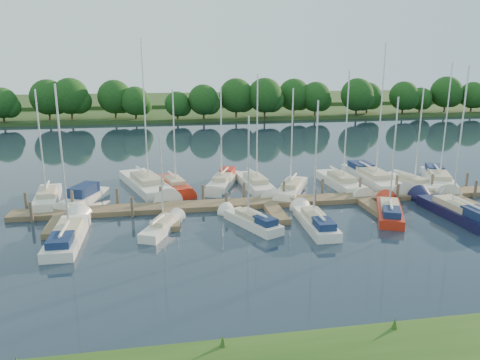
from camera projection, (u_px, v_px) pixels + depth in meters
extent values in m
plane|color=#1B2736|center=(295.00, 241.00, 30.90)|extent=(260.00, 260.00, 0.00)
cube|color=brown|center=(267.00, 202.00, 38.48)|extent=(40.00, 2.00, 0.40)
cube|color=brown|center=(56.00, 226.00, 32.95)|extent=(1.20, 4.00, 0.40)
cube|color=brown|center=(171.00, 220.00, 34.28)|extent=(1.20, 4.00, 0.40)
cube|color=brown|center=(276.00, 214.00, 35.62)|extent=(1.20, 4.00, 0.40)
cube|color=brown|center=(375.00, 208.00, 36.95)|extent=(1.20, 4.00, 0.40)
cube|color=brown|center=(466.00, 203.00, 38.28)|extent=(1.20, 4.00, 0.40)
cylinder|color=#473D33|center=(26.00, 205.00, 36.45)|extent=(0.24, 0.24, 2.00)
cylinder|color=#473D33|center=(73.00, 203.00, 37.02)|extent=(0.24, 0.24, 2.00)
cylinder|color=#473D33|center=(117.00, 200.00, 37.60)|extent=(0.24, 0.24, 2.00)
cylinder|color=#473D33|center=(161.00, 198.00, 38.18)|extent=(0.24, 0.24, 2.00)
cylinder|color=#473D33|center=(203.00, 196.00, 38.75)|extent=(0.24, 0.24, 2.00)
cylinder|color=#473D33|center=(244.00, 194.00, 39.33)|extent=(0.24, 0.24, 2.00)
cylinder|color=#473D33|center=(284.00, 192.00, 39.90)|extent=(0.24, 0.24, 2.00)
cylinder|color=#473D33|center=(322.00, 190.00, 40.48)|extent=(0.24, 0.24, 2.00)
cylinder|color=#473D33|center=(360.00, 189.00, 41.05)|extent=(0.24, 0.24, 2.00)
cylinder|color=#473D33|center=(396.00, 187.00, 41.63)|extent=(0.24, 0.24, 2.00)
cylinder|color=#473D33|center=(432.00, 185.00, 42.21)|extent=(0.24, 0.24, 2.00)
cylinder|color=#473D33|center=(466.00, 183.00, 42.78)|extent=(0.24, 0.24, 2.00)
cylinder|color=#473D33|center=(32.00, 215.00, 34.14)|extent=(0.24, 0.24, 2.00)
cylinder|color=#473D33|center=(132.00, 210.00, 35.34)|extent=(0.24, 0.24, 2.00)
cylinder|color=#473D33|center=(226.00, 205.00, 36.54)|extent=(0.24, 0.24, 2.00)
cylinder|color=#473D33|center=(315.00, 200.00, 37.74)|extent=(0.24, 0.24, 2.00)
cylinder|color=#473D33|center=(397.00, 196.00, 38.94)|extent=(0.24, 0.24, 2.00)
cylinder|color=#473D33|center=(475.00, 191.00, 40.14)|extent=(0.24, 0.24, 2.00)
cube|color=#223C17|center=(198.00, 112.00, 102.31)|extent=(180.00, 30.00, 0.60)
cube|color=#334E22|center=(190.00, 100.00, 126.04)|extent=(220.00, 40.00, 1.40)
cylinder|color=#38281C|center=(6.00, 118.00, 83.77)|extent=(0.36, 0.36, 2.47)
sphere|color=#12390F|center=(4.00, 101.00, 83.01)|extent=(5.76, 5.76, 5.76)
sphere|color=#12390F|center=(13.00, 106.00, 83.62)|extent=(4.11, 4.11, 4.11)
cylinder|color=#38281C|center=(44.00, 117.00, 84.97)|extent=(0.36, 0.36, 2.68)
sphere|color=#12390F|center=(42.00, 99.00, 84.14)|extent=(6.26, 6.26, 6.26)
sphere|color=#12390F|center=(51.00, 104.00, 84.78)|extent=(4.47, 4.47, 4.47)
cylinder|color=#38281C|center=(79.00, 117.00, 87.10)|extent=(0.36, 0.36, 2.11)
sphere|color=#12390F|center=(78.00, 103.00, 86.45)|extent=(4.93, 4.93, 4.93)
sphere|color=#12390F|center=(84.00, 107.00, 86.99)|extent=(3.52, 3.52, 3.52)
cylinder|color=#38281C|center=(109.00, 116.00, 86.34)|extent=(0.36, 0.36, 2.70)
sphere|color=#12390F|center=(108.00, 98.00, 85.50)|extent=(6.31, 6.31, 6.31)
sphere|color=#12390F|center=(116.00, 103.00, 86.15)|extent=(4.51, 4.51, 4.51)
cylinder|color=#38281C|center=(148.00, 116.00, 89.46)|extent=(0.36, 0.36, 2.01)
sphere|color=#12390F|center=(147.00, 103.00, 88.84)|extent=(4.70, 4.70, 4.70)
sphere|color=#12390F|center=(153.00, 106.00, 89.36)|extent=(3.35, 3.35, 3.35)
cylinder|color=#38281C|center=(178.00, 113.00, 90.67)|extent=(0.36, 0.36, 2.80)
sphere|color=#12390F|center=(177.00, 95.00, 89.81)|extent=(6.53, 6.53, 6.53)
sphere|color=#12390F|center=(185.00, 100.00, 90.46)|extent=(4.66, 4.66, 4.66)
cylinder|color=#38281C|center=(209.00, 115.00, 91.13)|extent=(0.36, 0.36, 2.05)
sphere|color=#12390F|center=(209.00, 102.00, 90.49)|extent=(4.78, 4.78, 4.78)
sphere|color=#12390F|center=(214.00, 105.00, 91.03)|extent=(3.42, 3.42, 3.42)
cylinder|color=#38281C|center=(235.00, 113.00, 90.14)|extent=(0.36, 0.36, 2.75)
sphere|color=#12390F|center=(235.00, 96.00, 89.29)|extent=(6.41, 6.41, 6.41)
sphere|color=#12390F|center=(242.00, 100.00, 89.94)|extent=(4.58, 4.58, 4.58)
cylinder|color=#38281C|center=(261.00, 115.00, 89.68)|extent=(0.36, 0.36, 2.39)
sphere|color=#12390F|center=(261.00, 99.00, 88.94)|extent=(5.58, 5.58, 5.58)
sphere|color=#12390F|center=(267.00, 103.00, 89.53)|extent=(3.98, 3.98, 3.98)
cylinder|color=#38281C|center=(286.00, 112.00, 92.44)|extent=(0.36, 0.36, 2.60)
sphere|color=#12390F|center=(287.00, 96.00, 91.64)|extent=(6.07, 6.07, 6.07)
sphere|color=#12390F|center=(293.00, 101.00, 92.26)|extent=(4.33, 4.33, 4.33)
cylinder|color=#38281C|center=(315.00, 111.00, 95.06)|extent=(0.36, 0.36, 2.41)
sphere|color=#12390F|center=(316.00, 97.00, 94.31)|extent=(5.62, 5.62, 5.62)
sphere|color=#12390F|center=(321.00, 101.00, 94.91)|extent=(4.01, 4.01, 4.01)
cylinder|color=#38281C|center=(338.00, 110.00, 95.99)|extent=(0.36, 0.36, 2.71)
sphere|color=#12390F|center=(339.00, 94.00, 95.16)|extent=(6.32, 6.32, 6.32)
sphere|color=#12390F|center=(345.00, 98.00, 95.80)|extent=(4.51, 4.51, 4.51)
cylinder|color=#38281C|center=(374.00, 111.00, 96.90)|extent=(0.36, 0.36, 2.03)
sphere|color=#12390F|center=(375.00, 99.00, 96.27)|extent=(4.74, 4.74, 4.74)
sphere|color=#12390F|center=(379.00, 102.00, 96.80)|extent=(3.39, 3.39, 3.39)
cylinder|color=#38281C|center=(399.00, 109.00, 96.78)|extent=(0.36, 0.36, 2.86)
sphere|color=#12390F|center=(400.00, 92.00, 95.89)|extent=(6.68, 6.68, 6.68)
sphere|color=#12390F|center=(406.00, 97.00, 96.56)|extent=(4.77, 4.77, 4.77)
cylinder|color=#38281C|center=(418.00, 110.00, 98.72)|extent=(0.36, 0.36, 2.12)
sphere|color=#12390F|center=(419.00, 98.00, 98.06)|extent=(4.96, 4.96, 4.96)
sphere|color=#12390F|center=(423.00, 101.00, 98.61)|extent=(3.54, 3.54, 3.54)
cylinder|color=#38281C|center=(457.00, 109.00, 98.50)|extent=(0.36, 0.36, 2.47)
sphere|color=#12390F|center=(458.00, 95.00, 97.74)|extent=(5.77, 5.77, 5.77)
sphere|color=#12390F|center=(463.00, 99.00, 98.34)|extent=(4.12, 4.12, 4.12)
cylinder|color=#38281C|center=(474.00, 110.00, 99.65)|extent=(0.36, 0.36, 2.20)
sphere|color=#12390F|center=(476.00, 97.00, 98.98)|extent=(5.13, 5.13, 5.13)
sphere|color=#12390F|center=(480.00, 100.00, 99.53)|extent=(3.67, 3.67, 3.67)
cube|color=silver|center=(48.00, 200.00, 39.33)|extent=(2.49, 6.56, 1.13)
cone|color=silver|center=(44.00, 211.00, 36.36)|extent=(1.14, 2.33, 0.90)
cube|color=tan|center=(47.00, 193.00, 38.85)|extent=(1.66, 3.01, 0.51)
cylinder|color=silver|center=(41.00, 144.00, 37.50)|extent=(0.12, 0.12, 8.65)
cylinder|color=silver|center=(47.00, 185.00, 39.64)|extent=(0.42, 2.88, 0.10)
cylinder|color=silver|center=(47.00, 185.00, 39.64)|extent=(0.48, 2.57, 0.20)
cube|color=silver|center=(85.00, 200.00, 39.14)|extent=(3.61, 5.39, 1.06)
cone|color=silver|center=(67.00, 210.00, 36.72)|extent=(1.39, 1.75, 0.85)
cube|color=#142348|center=(84.00, 191.00, 38.92)|extent=(2.37, 3.14, 0.95)
cube|color=silver|center=(146.00, 186.00, 43.60)|extent=(5.34, 9.64, 1.25)
cone|color=silver|center=(162.00, 199.00, 39.63)|extent=(2.24, 3.49, 1.30)
cube|color=tan|center=(147.00, 178.00, 43.00)|extent=(3.15, 4.58, 0.57)
cylinder|color=silver|center=(145.00, 113.00, 41.06)|extent=(0.12, 0.12, 12.54)
cylinder|color=silver|center=(142.00, 171.00, 44.07)|extent=(1.39, 4.01, 0.10)
cylinder|color=silver|center=(142.00, 171.00, 44.07)|extent=(1.34, 3.59, 0.20)
cube|color=#AF2210|center=(174.00, 186.00, 43.50)|extent=(3.14, 6.49, 1.00)
cone|color=#AF2210|center=(184.00, 195.00, 40.72)|extent=(1.36, 2.33, 0.88)
cube|color=tan|center=(175.00, 181.00, 43.06)|extent=(1.93, 3.04, 0.45)
cylinder|color=silver|center=(174.00, 137.00, 41.75)|extent=(0.12, 0.12, 8.45)
cylinder|color=silver|center=(172.00, 174.00, 43.81)|extent=(0.74, 2.76, 0.10)
cylinder|color=silver|center=(172.00, 174.00, 43.81)|extent=(0.77, 2.48, 0.20)
cube|color=silver|center=(223.00, 183.00, 44.46)|extent=(3.93, 6.49, 1.11)
cone|color=silver|center=(215.00, 192.00, 41.48)|extent=(1.62, 2.37, 0.88)
cube|color=tan|center=(222.00, 177.00, 43.98)|extent=(2.26, 3.12, 0.50)
cube|color=maroon|center=(227.00, 171.00, 45.93)|extent=(1.84, 2.21, 0.55)
cylinder|color=silver|center=(221.00, 134.00, 42.65)|extent=(0.12, 0.12, 8.49)
cylinder|color=silver|center=(225.00, 171.00, 44.78)|extent=(1.13, 2.67, 0.10)
cylinder|color=silver|center=(225.00, 171.00, 44.78)|extent=(1.10, 2.41, 0.20)
cube|color=silver|center=(254.00, 186.00, 43.64)|extent=(2.67, 7.29, 1.19)
cone|color=silver|center=(266.00, 196.00, 40.31)|extent=(1.23, 2.58, 1.00)
cube|color=tan|center=(256.00, 179.00, 43.11)|extent=(1.80, 3.34, 0.54)
cylinder|color=silver|center=(257.00, 129.00, 41.61)|extent=(0.12, 0.12, 9.63)
cylinder|color=silver|center=(252.00, 172.00, 44.00)|extent=(0.41, 3.20, 0.10)
cylinder|color=silver|center=(252.00, 172.00, 44.00)|extent=(0.47, 2.86, 0.20)
cube|color=silver|center=(292.00, 191.00, 42.07)|extent=(4.48, 6.44, 1.11)
cone|color=silver|center=(284.00, 200.00, 39.14)|extent=(1.81, 2.38, 0.89)
cube|color=tan|center=(291.00, 184.00, 41.60)|extent=(2.49, 3.14, 0.50)
cylinder|color=silver|center=(292.00, 139.00, 40.26)|extent=(0.12, 0.12, 8.55)
cylinder|color=silver|center=(293.00, 177.00, 42.37)|extent=(1.40, 2.58, 0.10)
cylinder|color=silver|center=(293.00, 177.00, 42.37)|extent=(1.34, 2.34, 0.20)
cube|color=silver|center=(340.00, 184.00, 44.15)|extent=(2.42, 7.44, 1.21)
cone|color=silver|center=(357.00, 195.00, 40.69)|extent=(1.15, 2.62, 1.03)
cube|color=tan|center=(342.00, 177.00, 43.61)|extent=(1.70, 3.38, 0.55)
cylinder|color=silver|center=(346.00, 127.00, 42.05)|extent=(0.12, 0.12, 9.91)
cylinder|color=silver|center=(337.00, 170.00, 44.53)|extent=(0.26, 3.31, 0.10)
cylinder|color=silver|center=(337.00, 170.00, 44.53)|extent=(0.35, 2.94, 0.20)
cube|color=silver|center=(371.00, 180.00, 45.89)|extent=(2.63, 9.16, 1.17)
cone|color=silver|center=(394.00, 192.00, 41.55)|extent=(1.30, 3.21, 1.28)
cube|color=tan|center=(374.00, 173.00, 45.27)|extent=(1.95, 4.13, 0.53)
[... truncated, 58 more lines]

